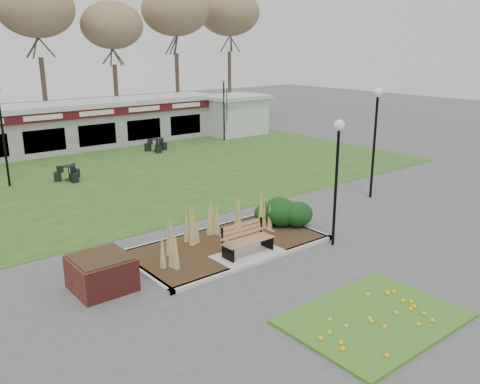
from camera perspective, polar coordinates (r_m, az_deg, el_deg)
ground at (r=15.75m, az=1.27°, el=-7.51°), size 100.00×100.00×0.00m
lawn at (r=25.62m, az=-16.25°, el=1.29°), size 34.00×16.00×0.02m
flower_bed at (r=12.92m, az=14.87°, el=-13.42°), size 4.20×3.00×0.16m
planting_bed at (r=17.33m, az=1.64°, el=-3.93°), size 6.75×3.40×1.27m
park_bench at (r=15.70m, az=0.69°, el=-5.26°), size 1.70×0.66×0.93m
brick_planter at (r=14.24m, az=-15.29°, el=-8.71°), size 1.50×1.50×0.95m
food_pavilion at (r=32.71m, az=-21.95°, el=6.55°), size 24.60×3.40×2.90m
service_hut at (r=37.22m, az=-0.61°, el=8.73°), size 4.40×3.40×2.83m
lamp_post_near_left at (r=16.20m, az=10.90°, el=4.06°), size 0.34×0.34×4.12m
lamp_post_near_right at (r=21.91m, az=15.04°, el=7.96°), size 0.39×0.39×4.65m
lamp_post_mid_right at (r=25.25m, az=-25.33°, el=7.96°), size 0.38×0.38×4.62m
lamp_post_far_right at (r=34.44m, az=-1.83°, el=10.87°), size 0.35×0.35×4.25m
bistro_set_c at (r=25.81m, az=-18.64°, el=1.77°), size 1.35×1.24×0.72m
bistro_set_d at (r=31.63m, az=-9.36°, el=4.99°), size 1.36×1.39×0.76m
patio_umbrella at (r=34.26m, az=-1.48°, el=8.25°), size 2.29×2.32×2.46m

